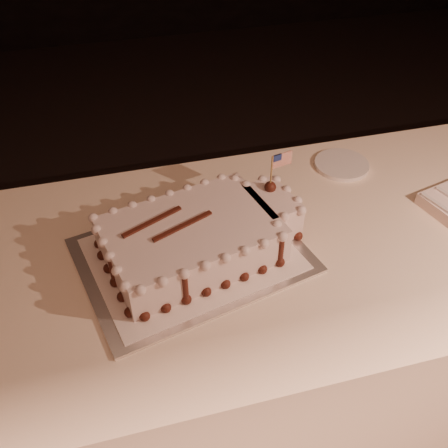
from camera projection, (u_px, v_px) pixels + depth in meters
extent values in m
cube|color=#FFE4C5|center=(250.00, 337.00, 1.48)|extent=(2.40, 0.80, 0.75)
cube|color=silver|center=(192.00, 255.00, 1.21)|extent=(0.59, 0.50, 0.01)
cube|color=white|center=(192.00, 254.00, 1.20)|extent=(0.53, 0.45, 0.00)
cube|color=silver|center=(191.00, 239.00, 1.17)|extent=(0.44, 0.34, 0.09)
cube|color=silver|center=(272.00, 211.00, 1.25)|extent=(0.12, 0.17, 0.09)
sphere|color=#491C12|center=(145.00, 316.00, 1.05)|extent=(0.02, 0.02, 0.02)
sphere|color=#491C12|center=(166.00, 308.00, 1.07)|extent=(0.02, 0.02, 0.02)
sphere|color=#491C12|center=(186.00, 299.00, 1.08)|extent=(0.02, 0.02, 0.02)
sphere|color=#491C12|center=(206.00, 292.00, 1.10)|extent=(0.02, 0.02, 0.02)
sphere|color=#491C12|center=(225.00, 284.00, 1.12)|extent=(0.02, 0.02, 0.02)
sphere|color=#491C12|center=(244.00, 276.00, 1.13)|extent=(0.02, 0.02, 0.02)
sphere|color=#491C12|center=(262.00, 269.00, 1.15)|extent=(0.02, 0.02, 0.02)
sphere|color=#491C12|center=(280.00, 262.00, 1.17)|extent=(0.02, 0.02, 0.02)
sphere|color=#491C12|center=(274.00, 251.00, 1.20)|extent=(0.02, 0.02, 0.02)
sphere|color=#491C12|center=(282.00, 242.00, 1.22)|extent=(0.02, 0.02, 0.02)
sphere|color=#491C12|center=(298.00, 236.00, 1.24)|extent=(0.02, 0.02, 0.02)
sphere|color=#491C12|center=(294.00, 226.00, 1.26)|extent=(0.02, 0.02, 0.02)
sphere|color=#491C12|center=(284.00, 215.00, 1.30)|extent=(0.02, 0.02, 0.02)
sphere|color=#491C12|center=(274.00, 205.00, 1.33)|extent=(0.02, 0.02, 0.02)
sphere|color=#491C12|center=(261.00, 205.00, 1.33)|extent=(0.02, 0.02, 0.02)
sphere|color=#491C12|center=(245.00, 210.00, 1.31)|extent=(0.02, 0.02, 0.02)
sphere|color=#491C12|center=(234.00, 204.00, 1.33)|extent=(0.02, 0.02, 0.02)
sphere|color=#491C12|center=(221.00, 203.00, 1.33)|extent=(0.02, 0.02, 0.02)
sphere|color=#491C12|center=(205.00, 208.00, 1.32)|extent=(0.02, 0.02, 0.02)
sphere|color=#491C12|center=(189.00, 214.00, 1.30)|extent=(0.02, 0.02, 0.02)
sphere|color=#491C12|center=(172.00, 219.00, 1.28)|extent=(0.02, 0.02, 0.02)
sphere|color=#491C12|center=(154.00, 225.00, 1.27)|extent=(0.02, 0.02, 0.02)
sphere|color=#491C12|center=(136.00, 231.00, 1.25)|extent=(0.02, 0.02, 0.02)
sphere|color=#491C12|center=(118.00, 237.00, 1.23)|extent=(0.02, 0.02, 0.02)
sphere|color=#491C12|center=(99.00, 244.00, 1.22)|extent=(0.02, 0.02, 0.02)
sphere|color=#491C12|center=(102.00, 255.00, 1.19)|extent=(0.02, 0.02, 0.02)
sphere|color=#491C12|center=(108.00, 268.00, 1.15)|extent=(0.02, 0.02, 0.02)
sphere|color=#491C12|center=(115.00, 282.00, 1.12)|extent=(0.02, 0.02, 0.02)
sphere|color=#491C12|center=(122.00, 297.00, 1.09)|extent=(0.02, 0.02, 0.02)
sphere|color=#491C12|center=(130.00, 312.00, 1.06)|extent=(0.02, 0.02, 0.02)
sphere|color=silver|center=(140.00, 290.00, 1.00)|extent=(0.02, 0.02, 0.02)
sphere|color=silver|center=(163.00, 282.00, 1.01)|extent=(0.02, 0.02, 0.02)
sphere|color=silver|center=(184.00, 274.00, 1.03)|extent=(0.02, 0.02, 0.02)
sphere|color=silver|center=(205.00, 266.00, 1.05)|extent=(0.02, 0.02, 0.02)
sphere|color=silver|center=(225.00, 258.00, 1.06)|extent=(0.02, 0.02, 0.02)
sphere|color=silver|center=(245.00, 251.00, 1.08)|extent=(0.02, 0.02, 0.02)
sphere|color=silver|center=(264.00, 244.00, 1.10)|extent=(0.02, 0.02, 0.02)
sphere|color=silver|center=(283.00, 237.00, 1.11)|extent=(0.02, 0.02, 0.02)
sphere|color=silver|center=(277.00, 225.00, 1.14)|extent=(0.02, 0.02, 0.02)
sphere|color=silver|center=(284.00, 217.00, 1.17)|extent=(0.02, 0.02, 0.02)
sphere|color=silver|center=(301.00, 211.00, 1.18)|extent=(0.02, 0.02, 0.02)
sphere|color=silver|center=(297.00, 201.00, 1.21)|extent=(0.02, 0.02, 0.02)
sphere|color=silver|center=(287.00, 190.00, 1.24)|extent=(0.02, 0.02, 0.02)
sphere|color=silver|center=(276.00, 180.00, 1.27)|extent=(0.02, 0.02, 0.02)
sphere|color=silver|center=(262.00, 180.00, 1.27)|extent=(0.02, 0.02, 0.02)
sphere|color=silver|center=(246.00, 185.00, 1.26)|extent=(0.02, 0.02, 0.02)
sphere|color=silver|center=(235.00, 179.00, 1.28)|extent=(0.02, 0.02, 0.02)
sphere|color=silver|center=(221.00, 178.00, 1.28)|extent=(0.02, 0.02, 0.02)
sphere|color=silver|center=(205.00, 183.00, 1.26)|extent=(0.02, 0.02, 0.02)
sphere|color=silver|center=(187.00, 189.00, 1.25)|extent=(0.02, 0.02, 0.02)
sphere|color=silver|center=(169.00, 194.00, 1.23)|extent=(0.02, 0.02, 0.02)
sphere|color=silver|center=(151.00, 200.00, 1.21)|extent=(0.02, 0.02, 0.02)
sphere|color=silver|center=(132.00, 206.00, 1.20)|extent=(0.02, 0.02, 0.02)
sphere|color=silver|center=(113.00, 212.00, 1.18)|extent=(0.02, 0.02, 0.02)
sphere|color=silver|center=(93.00, 218.00, 1.16)|extent=(0.02, 0.02, 0.02)
sphere|color=silver|center=(96.00, 230.00, 1.13)|extent=(0.02, 0.02, 0.02)
sphere|color=silver|center=(103.00, 243.00, 1.10)|extent=(0.02, 0.02, 0.02)
sphere|color=silver|center=(110.00, 256.00, 1.07)|extent=(0.02, 0.02, 0.02)
sphere|color=silver|center=(117.00, 271.00, 1.04)|extent=(0.02, 0.02, 0.02)
sphere|color=silver|center=(125.00, 286.00, 1.00)|extent=(0.02, 0.02, 0.02)
cylinder|color=#491C12|center=(185.00, 287.00, 1.06)|extent=(0.01, 0.01, 0.09)
sphere|color=#491C12|center=(186.00, 299.00, 1.08)|extent=(0.02, 0.02, 0.02)
cylinder|color=#491C12|center=(281.00, 250.00, 1.14)|extent=(0.01, 0.01, 0.09)
sphere|color=#491C12|center=(280.00, 262.00, 1.17)|extent=(0.02, 0.02, 0.02)
cylinder|color=#491C12|center=(285.00, 203.00, 1.27)|extent=(0.01, 0.01, 0.09)
sphere|color=#491C12|center=(284.00, 214.00, 1.30)|extent=(0.02, 0.02, 0.02)
cylinder|color=#491C12|center=(221.00, 191.00, 1.31)|extent=(0.01, 0.01, 0.09)
sphere|color=#491C12|center=(221.00, 202.00, 1.33)|extent=(0.02, 0.02, 0.02)
cylinder|color=#491C12|center=(134.00, 219.00, 1.22)|extent=(0.01, 0.01, 0.09)
sphere|color=#491C12|center=(136.00, 231.00, 1.25)|extent=(0.02, 0.02, 0.02)
cylinder|color=#491C12|center=(113.00, 270.00, 1.10)|extent=(0.01, 0.01, 0.09)
sphere|color=#491C12|center=(115.00, 282.00, 1.12)|extent=(0.02, 0.02, 0.02)
cube|color=#491C12|center=(152.00, 221.00, 1.14)|extent=(0.15, 0.08, 0.01)
cube|color=#491C12|center=(183.00, 226.00, 1.13)|extent=(0.15, 0.07, 0.01)
sphere|color=#491C12|center=(270.00, 187.00, 1.24)|extent=(0.03, 0.03, 0.03)
cylinder|color=#A17D45|center=(271.00, 175.00, 1.21)|extent=(0.00, 0.00, 0.11)
cube|color=red|center=(282.00, 160.00, 1.20)|extent=(0.05, 0.01, 0.04)
cube|color=navy|center=(277.00, 158.00, 1.19)|extent=(0.02, 0.01, 0.02)
cube|color=silver|center=(446.00, 209.00, 1.28)|extent=(0.06, 0.15, 0.01)
cylinder|color=silver|center=(342.00, 165.00, 1.49)|extent=(0.16, 0.16, 0.01)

